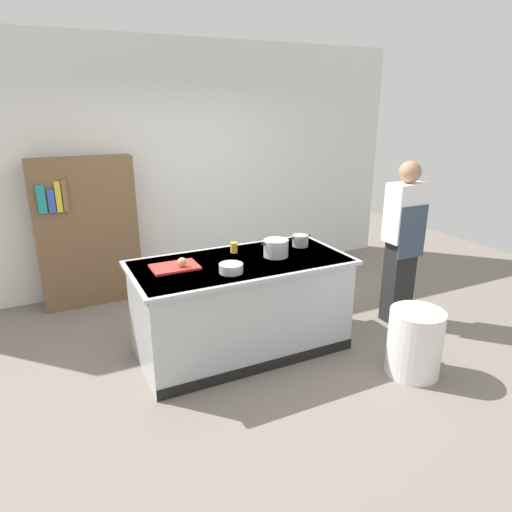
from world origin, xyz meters
name	(u,v)px	position (x,y,z in m)	size (l,w,h in m)	color
ground_plane	(242,349)	(0.00, 0.00, 0.00)	(10.00, 10.00, 0.00)	slate
back_wall	(172,166)	(0.00, 2.10, 1.50)	(6.40, 0.12, 3.00)	white
counter_island	(241,305)	(0.00, 0.00, 0.47)	(1.98, 0.98, 0.90)	#B7BABF
cutting_board	(175,267)	(-0.59, 0.09, 0.91)	(0.40, 0.28, 0.02)	red
onion	(182,262)	(-0.54, 0.04, 0.96)	(0.08, 0.08, 0.08)	tan
stock_pot	(276,248)	(0.35, -0.02, 0.98)	(0.30, 0.23, 0.16)	#B7BABF
sauce_pan	(300,241)	(0.72, 0.15, 0.96)	(0.22, 0.16, 0.11)	#99999E
mixing_bowl	(231,268)	(-0.20, -0.23, 0.94)	(0.20, 0.20, 0.08)	#B7BABF
juice_cup	(234,248)	(0.04, 0.25, 0.95)	(0.07, 0.07, 0.10)	yellow
trash_bin	(415,342)	(1.17, -1.03, 0.30)	(0.46, 0.46, 0.59)	white
person_chef	(403,240)	(1.77, -0.16, 0.91)	(0.38, 0.25, 1.72)	#242424
bookshelf	(88,232)	(-1.11, 1.80, 0.85)	(1.10, 0.31, 1.70)	brown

